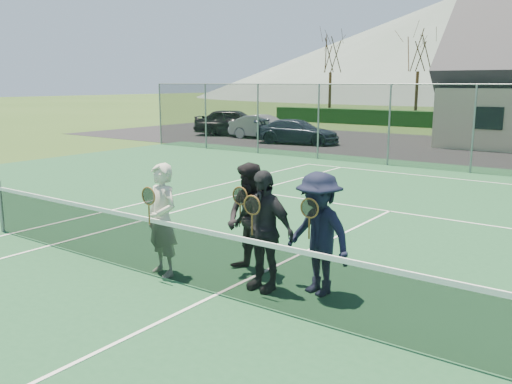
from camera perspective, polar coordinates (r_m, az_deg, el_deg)
ground at (r=26.32m, az=25.19°, el=3.69°), size 220.00×220.00×0.00m
court_surface at (r=8.06m, az=-4.02°, el=-10.75°), size 30.00×30.00×0.02m
tarmac_carpark at (r=27.34m, az=16.94°, el=4.54°), size 40.00×12.00×0.01m
hill_west at (r=105.19m, az=20.03°, el=14.01°), size 110.00×110.00×18.00m
car_a at (r=31.91m, az=-2.31°, el=7.36°), size 4.98×3.56×1.57m
car_b at (r=30.11m, az=0.87°, el=6.86°), size 4.05×1.74×1.30m
car_c at (r=27.62m, az=4.39°, el=6.34°), size 4.51×2.59×1.23m
court_markings at (r=8.05m, az=-4.02°, el=-10.65°), size 11.03×23.83×0.01m
tennis_net at (r=7.87m, az=-4.07°, el=-7.18°), size 11.68×0.08×1.10m
perimeter_fence at (r=19.85m, az=21.92°, el=6.21°), size 30.07×0.07×3.02m
tree_a at (r=44.03m, az=7.91°, el=14.90°), size 3.20×3.20×7.77m
tree_b at (r=41.18m, az=16.82°, el=14.78°), size 3.20×3.20×7.77m
player_a at (r=8.70m, az=-9.86°, el=-2.89°), size 0.73×0.56×1.80m
player_b at (r=8.59m, az=-0.57°, el=-2.90°), size 1.00×0.85×1.80m
player_c at (r=7.97m, az=0.73°, el=-4.05°), size 1.07×0.53×1.80m
player_d at (r=7.84m, az=6.59°, el=-4.40°), size 1.30×0.95×1.80m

